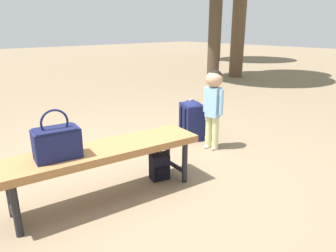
% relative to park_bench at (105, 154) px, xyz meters
% --- Properties ---
extents(ground_plane, '(40.00, 40.00, 0.00)m').
position_rel_park_bench_xyz_m(ground_plane, '(0.40, 0.19, -0.39)').
color(ground_plane, '#7F6B51').
rests_on(ground_plane, ground).
extents(park_bench, '(1.64, 0.60, 0.45)m').
position_rel_park_bench_xyz_m(park_bench, '(0.00, 0.00, 0.00)').
color(park_bench, '#9E6B3D').
rests_on(park_bench, ground).
extents(handbag, '(0.34, 0.23, 0.37)m').
position_rel_park_bench_xyz_m(handbag, '(-0.36, 0.03, 0.18)').
color(handbag, '#191E4C').
rests_on(handbag, park_bench).
extents(child_standing, '(0.19, 0.25, 0.92)m').
position_rel_park_bench_xyz_m(child_standing, '(1.49, 0.16, 0.22)').
color(child_standing, '#CCCC8C').
rests_on(child_standing, ground).
extents(backpack_large, '(0.34, 0.37, 0.52)m').
position_rel_park_bench_xyz_m(backpack_large, '(1.56, 0.56, -0.14)').
color(backpack_large, '#191E4C').
rests_on(backpack_large, ground).
extents(backpack_small, '(0.19, 0.17, 0.28)m').
position_rel_park_bench_xyz_m(backpack_small, '(0.54, -0.03, -0.25)').
color(backpack_small, black).
rests_on(backpack_small, ground).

